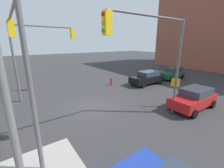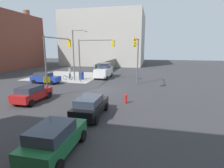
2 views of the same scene
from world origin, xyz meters
The scene contains 19 objects.
ground_plane centered at (0.00, 0.00, 0.00)m, with size 120.00×120.00×0.00m, color #333335.
sidewalk_corner centered at (9.00, 9.00, 0.01)m, with size 12.00×12.00×0.01m, color #9E9B93.
construction_fence centered at (18.35, 3.20, 1.20)m, with size 20.71×0.12×2.40m, color slate.
building_loft_east centered at (36.00, 8.39, 7.88)m, with size 20.00×24.00×15.76m.
smokestack centered at (26.38, 30.00, 8.01)m, with size 1.80×1.80×16.02m, color brown.
traffic_signal_nw_corner centered at (-2.13, 4.50, 4.67)m, with size 6.15×0.36×6.50m.
traffic_signal_se_corner centered at (2.41, -4.50, 4.63)m, with size 5.48×0.36×6.50m.
traffic_signal_ne_corner centered at (4.50, 2.31, 4.65)m, with size 0.36×5.73×6.50m.
street_lamp_corner centered at (5.15, 5.43, 4.70)m, with size 0.68×2.66×8.00m.
warning_sign_two_way centered at (-5.40, 3.93, 1.64)m, with size 0.48×0.48×2.40m.
mailbox_blue centered at (6.20, 5.00, 0.76)m, with size 0.56×0.64×1.43m.
fire_hydrant centered at (-5.00, -4.20, 0.49)m, with size 0.26×0.26×0.94m.
coupe_green centered at (-13.91, -1.92, 0.84)m, with size 4.03×2.02×1.62m.
sedan_black centered at (-8.83, -1.97, 0.84)m, with size 4.30×2.02×1.62m.
coupe_blue centered at (1.97, 9.05, 0.84)m, with size 2.02×4.17×1.62m.
sedan_red centered at (-6.48, 4.96, 0.84)m, with size 4.26×2.02×1.62m.
van_white_delivery centered at (8.91, 1.80, 1.28)m, with size 5.40×2.32×2.62m.
pedestrian_crossing centered at (6.80, 7.40, 0.94)m, with size 0.36×0.36×1.80m.
bicycle_leaning_on_fence centered at (5.60, 7.20, 0.35)m, with size 0.05×1.75×0.97m.
Camera 2 is at (-21.06, -6.47, 5.27)m, focal length 28.00 mm.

